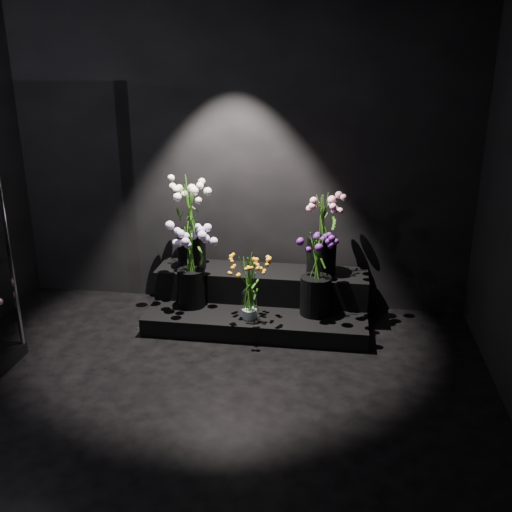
# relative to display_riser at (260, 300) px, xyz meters

# --- Properties ---
(floor) EXTENTS (4.00, 4.00, 0.00)m
(floor) POSITION_rel_display_riser_xyz_m (-0.23, -1.64, -0.17)
(floor) COLOR black
(floor) RESTS_ON ground
(wall_back) EXTENTS (4.00, 0.00, 4.00)m
(wall_back) POSITION_rel_display_riser_xyz_m (-0.23, 0.36, 1.23)
(wall_back) COLOR black
(wall_back) RESTS_ON floor
(display_riser) EXTENTS (1.82, 0.81, 0.40)m
(display_riser) POSITION_rel_display_riser_xyz_m (0.00, 0.00, 0.00)
(display_riser) COLOR black
(display_riser) RESTS_ON floor
(bouquet_orange_bells) EXTENTS (0.31, 0.31, 0.54)m
(bouquet_orange_bells) POSITION_rel_display_riser_xyz_m (-0.04, -0.33, 0.26)
(bouquet_orange_bells) COLOR white
(bouquet_orange_bells) RESTS_ON display_riser
(bouquet_lilac) EXTENTS (0.44, 0.44, 0.69)m
(bouquet_lilac) POSITION_rel_display_riser_xyz_m (-0.56, -0.16, 0.39)
(bouquet_lilac) COLOR black
(bouquet_lilac) RESTS_ON display_riser
(bouquet_purple) EXTENTS (0.37, 0.37, 0.71)m
(bouquet_purple) POSITION_rel_display_riser_xyz_m (0.48, -0.16, 0.36)
(bouquet_purple) COLOR black
(bouquet_purple) RESTS_ON display_riser
(bouquet_cream_roses) EXTENTS (0.41, 0.41, 0.80)m
(bouquet_cream_roses) POSITION_rel_display_riser_xyz_m (-0.61, 0.08, 0.70)
(bouquet_cream_roses) COLOR black
(bouquet_cream_roses) RESTS_ON display_riser
(bouquet_pink_roses) EXTENTS (0.47, 0.47, 0.69)m
(bouquet_pink_roses) POSITION_rel_display_riser_xyz_m (0.51, 0.12, 0.63)
(bouquet_pink_roses) COLOR black
(bouquet_pink_roses) RESTS_ON display_riser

